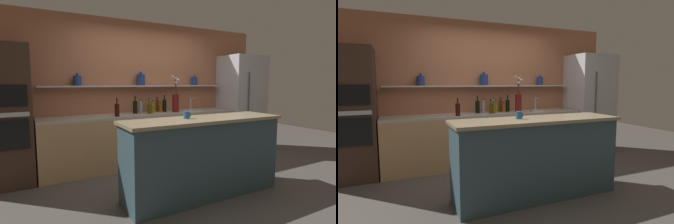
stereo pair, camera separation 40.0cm
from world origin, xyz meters
TOP-DOWN VIEW (x-y plane):
  - ground_plane at (0.00, 0.00)m, footprint 12.00×12.00m
  - back_wall_unit at (-0.00, 1.60)m, footprint 5.20×0.28m
  - back_counter_unit at (-0.09, 1.24)m, footprint 3.61×0.62m
  - island_counter at (0.00, -0.36)m, footprint 2.18×0.61m
  - refrigerator at (2.17, 1.20)m, footprint 0.87×0.73m
  - oven_tower at (-2.26, 1.24)m, footprint 0.69×0.64m
  - flower_vase at (0.47, 1.17)m, footprint 0.13×0.15m
  - sink_fixture at (0.93, 1.25)m, footprint 0.28×0.28m
  - bottle_wine_0 at (-0.27, 1.33)m, footprint 0.08×0.08m
  - bottle_wine_1 at (0.32, 1.32)m, footprint 0.08×0.08m
  - bottle_spirit_2 at (0.21, 1.40)m, footprint 0.06×0.06m
  - bottle_oil_3 at (-0.07, 1.15)m, footprint 0.06×0.06m
  - bottle_oil_4 at (0.09, 1.32)m, footprint 0.06×0.06m
  - bottle_spirit_5 at (0.05, 1.39)m, footprint 0.06×0.06m
  - bottle_spirit_6 at (-0.16, 1.34)m, footprint 0.07×0.07m
  - bottle_oil_7 at (-0.01, 1.19)m, footprint 0.07×0.07m
  - bottle_oil_8 at (-0.02, 1.33)m, footprint 0.05×0.05m
  - bottle_wine_9 at (-0.69, 1.07)m, footprint 0.08×0.08m
  - bottle_sauce_10 at (0.23, 1.30)m, footprint 0.05×0.05m
  - coffee_mug at (-0.22, -0.30)m, footprint 0.10×0.08m

SIDE VIEW (x-z plane):
  - ground_plane at x=0.00m, z-range 0.00..0.00m
  - back_counter_unit at x=-0.09m, z-range 0.00..0.92m
  - island_counter at x=0.00m, z-range 0.00..1.02m
  - sink_fixture at x=0.93m, z-range 0.82..1.07m
  - bottle_sauce_10 at x=0.23m, z-range 0.91..1.09m
  - oven_tower at x=-2.26m, z-range 0.00..2.00m
  - bottle_oil_7 at x=-0.01m, z-range 0.90..1.11m
  - bottle_oil_4 at x=0.09m, z-range 0.90..1.13m
  - bottle_oil_3 at x=-0.07m, z-range 0.90..1.14m
  - refrigerator at x=2.17m, z-range 0.00..2.04m
  - bottle_oil_8 at x=-0.02m, z-range 0.90..1.15m
  - bottle_spirit_6 at x=-0.16m, z-range 0.90..1.15m
  - bottle_wine_9 at x=-0.69m, z-range 0.88..1.18m
  - bottle_spirit_5 at x=0.05m, z-range 0.90..1.17m
  - bottle_spirit_2 at x=0.21m, z-range 0.90..1.17m
  - bottle_wine_0 at x=-0.27m, z-range 0.88..1.19m
  - bottle_wine_1 at x=0.32m, z-range 0.88..1.20m
  - coffee_mug at x=-0.22m, z-range 1.02..1.11m
  - flower_vase at x=0.47m, z-range 0.79..1.47m
  - back_wall_unit at x=0.00m, z-range 0.00..2.60m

